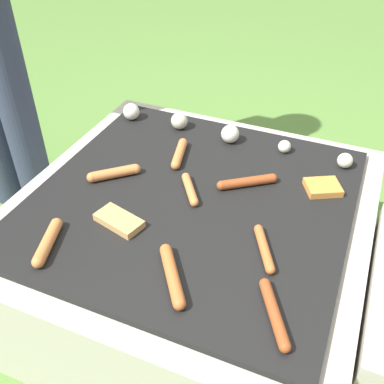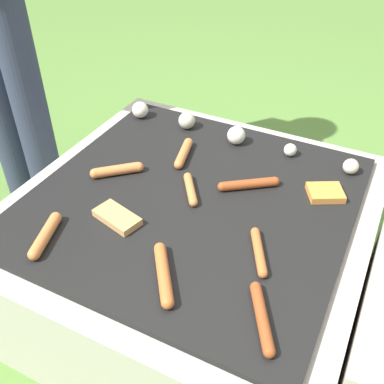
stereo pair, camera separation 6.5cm
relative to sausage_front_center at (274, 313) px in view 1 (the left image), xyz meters
name	(u,v)px [view 1 (the left image)]	position (x,y,z in m)	size (l,w,h in m)	color
ground_plane	(192,288)	(-0.32, 0.30, -0.41)	(14.00, 14.00, 0.00)	#567F38
grill	(192,247)	(-0.32, 0.30, -0.21)	(0.98, 0.98, 0.39)	#B2AA9E
sausage_mid_left	(190,189)	(-0.33, 0.32, 0.00)	(0.09, 0.12, 0.02)	#C6753D
sausage_back_left	(48,242)	(-0.57, -0.01, 0.00)	(0.07, 0.16, 0.03)	#C6753D
sausage_back_center	(264,248)	(-0.07, 0.18, 0.00)	(0.09, 0.15, 0.02)	#B7602D
sausage_front_right	(172,275)	(-0.24, 0.01, 0.00)	(0.13, 0.16, 0.03)	#B7602D
sausage_back_right	(247,182)	(-0.19, 0.42, 0.00)	(0.15, 0.12, 0.03)	#93421E
sausage_front_left	(114,173)	(-0.57, 0.30, 0.00)	(0.13, 0.12, 0.03)	#C6753D
sausage_mid_right	(179,153)	(-0.43, 0.48, 0.00)	(0.06, 0.16, 0.03)	#C6753D
sausage_front_center	(274,313)	(0.00, 0.00, 0.00)	(0.11, 0.16, 0.03)	#93421E
bread_slice_center	(119,221)	(-0.45, 0.13, 0.00)	(0.14, 0.10, 0.02)	tan
bread_slice_right	(323,187)	(0.02, 0.48, 0.00)	(0.12, 0.12, 0.02)	#D18438
mushroom_row	(209,129)	(-0.39, 0.63, 0.02)	(0.80, 0.07, 0.06)	silver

